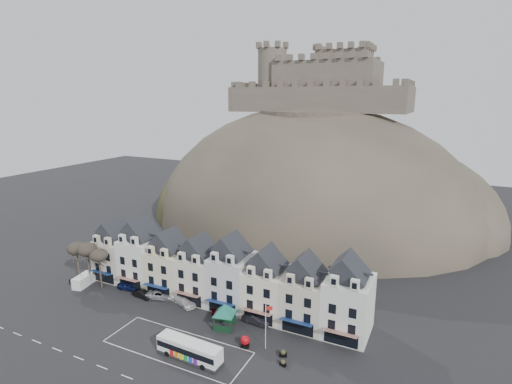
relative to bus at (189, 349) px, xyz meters
The scene contains 21 objects.
ground 5.54m from the bus, behind, with size 300.00×300.00×0.00m, color black.
coach_bay_markings 3.95m from the bus, 155.85° to the left, with size 22.00×7.50×0.01m, color silver.
townhouse_terrace 17.41m from the bus, 107.68° to the left, with size 54.40×9.35×11.80m.
castle_hill 69.32m from the bus, 93.36° to the left, with size 100.00×76.00×68.00m.
castle 85.54m from the bus, 93.61° to the left, with size 50.20×22.20×22.00m.
tree_left_far 36.35m from the bus, 162.63° to the left, with size 3.61×3.61×8.24m.
tree_left_mid 33.58m from the bus, 161.08° to the left, with size 3.78×3.78×8.64m.
tree_left_near 30.69m from the bus, 159.24° to the left, with size 3.43×3.43×7.84m.
bus is the anchor object (origin of this frame).
bus_shelter 9.19m from the bus, 86.79° to the left, with size 6.41×6.41×4.16m.
red_buoy 8.31m from the bus, 46.23° to the left, with size 1.51×1.51×1.72m.
flagpole 11.39m from the bus, 37.91° to the left, with size 0.98×0.42×7.16m.
white_van 33.43m from the bus, 163.07° to the left, with size 2.97×5.00×2.13m.
planter_west 13.31m from the bus, 28.24° to the left, with size 1.20×0.92×1.07m.
planter_east 13.23m from the bus, 19.34° to the left, with size 0.99×0.68×0.90m.
car_navy 25.88m from the bus, 151.78° to the left, with size 1.77×4.41×1.50m, color #0D1544.
car_black 21.24m from the bus, 148.83° to the left, with size 1.45×4.16×1.37m, color black.
car_silver 19.30m from the bus, 140.63° to the left, with size 2.58×5.50×1.55m, color #ACB0B4.
car_white 15.64m from the bus, 128.44° to the left, with size 2.20×5.41×1.57m, color silver.
car_maroon 12.40m from the bus, 98.42° to the left, with size 1.51×3.75×1.28m, color #5D050C.
car_charcoal 13.06m from the bus, 69.80° to the left, with size 1.65×4.73×1.56m, color black.
Camera 1 is at (35.36, -40.68, 36.06)m, focal length 28.00 mm.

